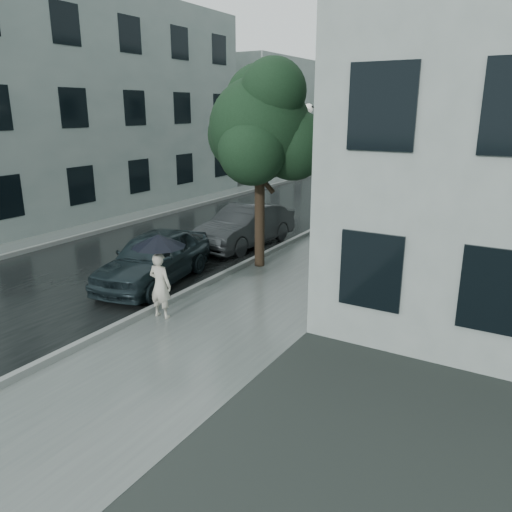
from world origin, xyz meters
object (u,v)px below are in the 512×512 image
Objects in this scene: street_tree at (262,127)px; lamp_post at (316,163)px; pedestrian at (160,285)px; car_far at (245,226)px; car_near at (154,258)px.

lamp_post is at bearing 89.60° from street_tree.
car_far is (-1.60, 6.22, -0.06)m from pedestrian.
lamp_post reaches higher than pedestrian.
car_near is 4.52m from car_far.
street_tree is 4.75m from car_near.
street_tree reaches higher than pedestrian.
pedestrian is at bearing -89.53° from street_tree.
street_tree is at bearing -92.32° from pedestrian.
street_tree is at bearing -42.04° from car_far.
car_far is (-1.59, -2.23, -2.02)m from lamp_post.
car_far is at bearing 78.99° from car_near.
lamp_post is at bearing 66.20° from car_near.
street_tree is 1.38× the size of car_far.
pedestrian reaches higher than car_near.
street_tree is at bearing -83.18° from lamp_post.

